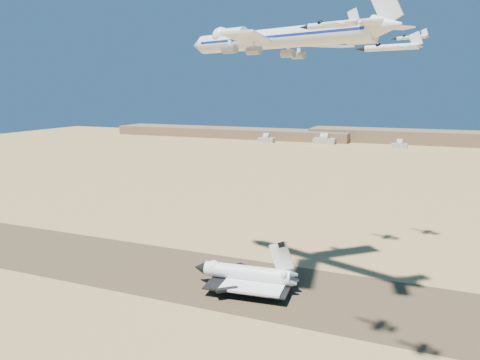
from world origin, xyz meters
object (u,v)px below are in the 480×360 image
at_px(chase_jet_b, 390,47).
at_px(crew_b, 251,295).
at_px(crew_a, 260,295).
at_px(chase_jet_c, 361,42).
at_px(carrier_747, 271,39).
at_px(chase_jet_a, 331,25).
at_px(crew_c, 256,296).
at_px(shuttle, 246,275).
at_px(chase_jet_d, 411,37).

bearing_deg(chase_jet_b, crew_b, 150.74).
bearing_deg(crew_a, chase_jet_c, -42.09).
xyz_separation_m(carrier_747, crew_a, (0.61, -10.09, -90.74)).
bearing_deg(crew_b, crew_a, -114.30).
bearing_deg(chase_jet_c, chase_jet_a, -70.59).
height_order(crew_c, chase_jet_b, chase_jet_b).
height_order(chase_jet_a, chase_jet_b, chase_jet_a).
distance_m(shuttle, chase_jet_c, 105.54).
relative_size(shuttle, crew_a, 23.51).
distance_m(crew_a, chase_jet_c, 109.94).
relative_size(chase_jet_a, chase_jet_d, 0.94).
bearing_deg(chase_jet_c, shuttle, -107.27).
relative_size(shuttle, chase_jet_d, 2.58).
bearing_deg(crew_b, crew_c, -130.18).
relative_size(chase_jet_a, chase_jet_b, 1.09).
height_order(crew_a, chase_jet_b, chase_jet_b).
xyz_separation_m(crew_b, chase_jet_a, (33.82, -38.49, 87.98)).
relative_size(shuttle, chase_jet_a, 2.74).
xyz_separation_m(chase_jet_b, chase_jet_c, (-21.54, 101.77, 10.61)).
bearing_deg(chase_jet_b, crew_a, 148.04).
xyz_separation_m(crew_b, chase_jet_d, (44.69, 72.01, 95.45)).
bearing_deg(chase_jet_c, crew_b, -100.27).
xyz_separation_m(crew_a, chase_jet_c, (23.11, 54.67, 92.54)).
relative_size(crew_c, chase_jet_a, 0.11).
height_order(shuttle, chase_jet_a, chase_jet_a).
distance_m(shuttle, crew_a, 10.42).
relative_size(chase_jet_b, chase_jet_c, 0.87).
bearing_deg(chase_jet_b, chase_jet_c, 116.52).
distance_m(carrier_747, crew_a, 91.30).
distance_m(crew_a, chase_jet_a, 101.28).
relative_size(chase_jet_a, chase_jet_c, 0.94).
distance_m(chase_jet_b, chase_jet_c, 104.56).
height_order(crew_c, chase_jet_d, chase_jet_d).
relative_size(shuttle, chase_jet_c, 2.59).
bearing_deg(chase_jet_a, chase_jet_b, -11.34).
height_order(crew_b, chase_jet_c, chase_jet_c).
distance_m(shuttle, chase_jet_b, 107.24).
relative_size(crew_b, chase_jet_b, 0.12).
bearing_deg(chase_jet_a, crew_b, 147.71).
xyz_separation_m(crew_c, chase_jet_b, (45.87, -46.03, 82.00)).
height_order(crew_b, chase_jet_b, chase_jet_b).
height_order(crew_c, chase_jet_a, chase_jet_a).
relative_size(crew_a, crew_c, 1.08).
xyz_separation_m(crew_a, chase_jet_b, (44.65, -47.10, 81.93)).
distance_m(chase_jet_a, chase_jet_b, 16.77).
xyz_separation_m(chase_jet_c, chase_jet_d, (18.54, 16.02, 2.83)).
height_order(carrier_747, chase_jet_d, carrier_747).
bearing_deg(chase_jet_c, crew_c, -98.81).
height_order(shuttle, crew_a, shuttle).
distance_m(carrier_747, chase_jet_b, 73.46).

